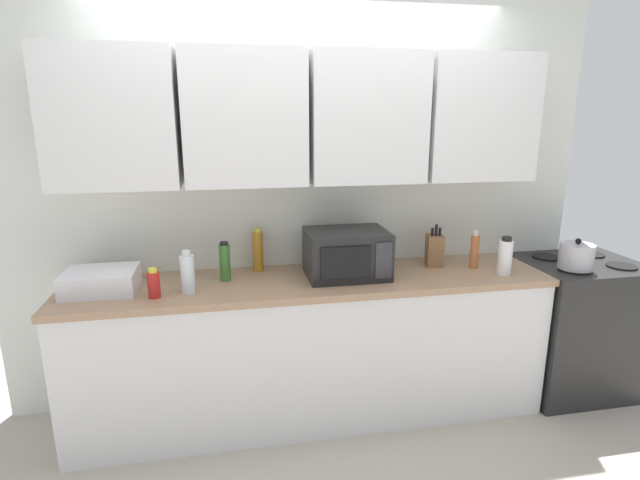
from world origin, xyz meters
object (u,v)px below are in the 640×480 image
Objects in this scene: knife_block at (434,250)px; bottle_white_jar at (505,257)px; dish_rack at (101,281)px; bottle_spice_jar at (475,251)px; bottle_green_oil at (225,262)px; bottle_red_sauce at (154,284)px; bottle_amber_vinegar at (258,251)px; stove_range at (574,325)px; kettle at (576,256)px; bottle_clear_tall at (187,273)px; microwave at (347,253)px.

knife_block is 1.16× the size of bottle_white_jar.
knife_block reaches higher than dish_rack.
bottle_spice_jar is at bearing 126.20° from bottle_white_jar.
bottle_green_oil is 1.68m from bottle_white_jar.
bottle_red_sauce is at bearing -150.54° from bottle_green_oil.
bottle_green_oil is 1.43× the size of bottle_red_sauce.
bottle_white_jar is at bearing -13.91° from bottle_amber_vinegar.
kettle reaches higher than stove_range.
bottle_clear_tall is 0.18m from bottle_red_sauce.
bottle_green_oil is at bearing 172.83° from bottle_white_jar.
microwave is 2.03× the size of bottle_white_jar.
bottle_amber_vinegar reaches higher than kettle.
dish_rack is 1.58× the size of bottle_clear_tall.
microwave reaches higher than bottle_spice_jar.
microwave reaches higher than bottle_green_oil.
bottle_white_jar is (0.34, -0.25, 0.01)m from knife_block.
microwave is 1.39m from dish_rack.
bottle_green_oil is 0.96× the size of bottle_spice_jar.
bottle_green_oil is 0.43m from bottle_red_sauce.
bottle_green_oil reaches higher than dish_rack.
knife_block is (2.00, 0.10, 0.04)m from dish_rack.
microwave is 2.94× the size of bottle_red_sauce.
bottle_amber_vinegar is at bearing 174.44° from knife_block.
bottle_amber_vinegar reaches higher than bottle_red_sauce.
bottle_amber_vinegar is (-1.12, 0.11, 0.02)m from knife_block.
dish_rack is 1.57× the size of bottle_spice_jar.
microwave is 1.26× the size of dish_rack.
kettle is 0.43× the size of microwave.
bottle_amber_vinegar is 0.52m from bottle_clear_tall.
dish_rack is at bearing 176.76° from kettle.
microwave is 0.83m from bottle_spice_jar.
bottle_red_sauce is (-0.17, -0.04, -0.04)m from bottle_clear_tall.
bottle_spice_jar is (0.83, 0.00, -0.03)m from microwave.
bottle_amber_vinegar is at bearing 171.41° from bottle_spice_jar.
knife_block is at bearing 9.14° from microwave.
bottle_spice_jar is at bearing 4.77° from bottle_red_sauce.
stove_range is 1.90× the size of microwave.
bottle_amber_vinegar reaches higher than bottle_white_jar.
microwave reaches higher than dish_rack.
bottle_white_jar is (1.87, -0.04, 0.00)m from bottle_clear_tall.
knife_block is 1.13m from bottle_amber_vinegar.
stove_range is 1.71m from microwave.
stove_range is 2.39m from bottle_green_oil.
stove_range is at bearing -2.19° from bottle_spice_jar.
stove_range is 4.46× the size of kettle.
bottle_white_jar is (1.67, -0.21, -0.00)m from bottle_green_oil.
bottle_green_oil is at bearing -178.10° from knife_block.
bottle_green_oil is (0.67, 0.06, 0.05)m from dish_rack.
knife_block reaches higher than stove_range.
bottle_red_sauce is (-2.52, 0.01, -0.02)m from kettle.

